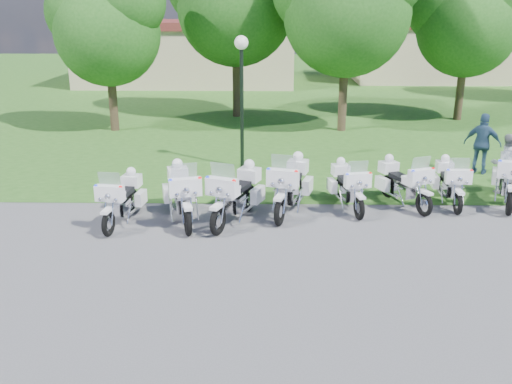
{
  "coord_description": "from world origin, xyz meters",
  "views": [
    {
      "loc": [
        -0.64,
        -11.68,
        5.23
      ],
      "look_at": [
        -0.89,
        1.2,
        0.95
      ],
      "focal_mm": 40.0,
      "sensor_mm": 36.0,
      "label": 1
    }
  ],
  "objects_px": {
    "motorcycle_7": "(510,177)",
    "bystander_c": "(482,144)",
    "motorcycle_2": "(237,193)",
    "bystander_b": "(505,164)",
    "motorcycle_1": "(182,193)",
    "motorcycle_4": "(348,185)",
    "lamp_post": "(242,70)",
    "motorcycle_6": "(450,182)",
    "motorcycle_5": "(403,182)",
    "motorcycle_0": "(122,198)",
    "motorcycle_3": "(291,185)"
  },
  "relations": [
    {
      "from": "lamp_post",
      "to": "motorcycle_7",
      "type": "bearing_deg",
      "value": -24.4
    },
    {
      "from": "motorcycle_7",
      "to": "bystander_b",
      "type": "xyz_separation_m",
      "value": [
        0.17,
        0.83,
        0.14
      ]
    },
    {
      "from": "bystander_c",
      "to": "motorcycle_7",
      "type": "bearing_deg",
      "value": 115.49
    },
    {
      "from": "motorcycle_2",
      "to": "bystander_b",
      "type": "distance_m",
      "value": 7.92
    },
    {
      "from": "motorcycle_1",
      "to": "motorcycle_5",
      "type": "relative_size",
      "value": 1.16
    },
    {
      "from": "motorcycle_1",
      "to": "motorcycle_3",
      "type": "relative_size",
      "value": 0.98
    },
    {
      "from": "motorcycle_1",
      "to": "bystander_c",
      "type": "distance_m",
      "value": 9.96
    },
    {
      "from": "motorcycle_1",
      "to": "motorcycle_2",
      "type": "relative_size",
      "value": 1.03
    },
    {
      "from": "motorcycle_7",
      "to": "motorcycle_1",
      "type": "bearing_deg",
      "value": 29.4
    },
    {
      "from": "motorcycle_7",
      "to": "motorcycle_3",
      "type": "bearing_deg",
      "value": 27.28
    },
    {
      "from": "motorcycle_7",
      "to": "bystander_c",
      "type": "relative_size",
      "value": 1.28
    },
    {
      "from": "bystander_c",
      "to": "motorcycle_4",
      "type": "bearing_deg",
      "value": 65.05
    },
    {
      "from": "motorcycle_7",
      "to": "lamp_post",
      "type": "xyz_separation_m",
      "value": [
        -7.46,
        3.38,
        2.49
      ]
    },
    {
      "from": "motorcycle_7",
      "to": "bystander_b",
      "type": "bearing_deg",
      "value": -82.3
    },
    {
      "from": "motorcycle_2",
      "to": "motorcycle_4",
      "type": "bearing_deg",
      "value": -139.07
    },
    {
      "from": "motorcycle_2",
      "to": "bystander_c",
      "type": "relative_size",
      "value": 1.23
    },
    {
      "from": "motorcycle_0",
      "to": "motorcycle_5",
      "type": "xyz_separation_m",
      "value": [
        7.27,
        1.43,
        0.01
      ]
    },
    {
      "from": "motorcycle_4",
      "to": "lamp_post",
      "type": "height_order",
      "value": "lamp_post"
    },
    {
      "from": "motorcycle_6",
      "to": "lamp_post",
      "type": "relative_size",
      "value": 0.51
    },
    {
      "from": "motorcycle_2",
      "to": "bystander_b",
      "type": "relative_size",
      "value": 1.39
    },
    {
      "from": "motorcycle_0",
      "to": "motorcycle_7",
      "type": "relative_size",
      "value": 0.89
    },
    {
      "from": "motorcycle_5",
      "to": "motorcycle_2",
      "type": "bearing_deg",
      "value": -7.0
    },
    {
      "from": "motorcycle_4",
      "to": "motorcycle_6",
      "type": "xyz_separation_m",
      "value": [
        2.82,
        0.42,
        -0.01
      ]
    },
    {
      "from": "motorcycle_1",
      "to": "lamp_post",
      "type": "bearing_deg",
      "value": -119.87
    },
    {
      "from": "motorcycle_4",
      "to": "motorcycle_7",
      "type": "xyz_separation_m",
      "value": [
        4.47,
        0.51,
        0.11
      ]
    },
    {
      "from": "motorcycle_5",
      "to": "bystander_b",
      "type": "height_order",
      "value": "bystander_b"
    },
    {
      "from": "motorcycle_3",
      "to": "bystander_c",
      "type": "xyz_separation_m",
      "value": [
        6.23,
        3.6,
        0.25
      ]
    },
    {
      "from": "motorcycle_3",
      "to": "bystander_b",
      "type": "bearing_deg",
      "value": -149.09
    },
    {
      "from": "motorcycle_2",
      "to": "motorcycle_3",
      "type": "height_order",
      "value": "motorcycle_3"
    },
    {
      "from": "motorcycle_2",
      "to": "motorcycle_6",
      "type": "height_order",
      "value": "motorcycle_2"
    },
    {
      "from": "motorcycle_0",
      "to": "motorcycle_2",
      "type": "xyz_separation_m",
      "value": [
        2.84,
        0.17,
        0.08
      ]
    },
    {
      "from": "motorcycle_0",
      "to": "motorcycle_6",
      "type": "relative_size",
      "value": 1.02
    },
    {
      "from": "motorcycle_2",
      "to": "lamp_post",
      "type": "relative_size",
      "value": 0.56
    },
    {
      "from": "motorcycle_2",
      "to": "motorcycle_5",
      "type": "bearing_deg",
      "value": -142.23
    },
    {
      "from": "motorcycle_0",
      "to": "motorcycle_3",
      "type": "height_order",
      "value": "motorcycle_3"
    },
    {
      "from": "motorcycle_3",
      "to": "bystander_b",
      "type": "height_order",
      "value": "bystander_b"
    },
    {
      "from": "motorcycle_6",
      "to": "bystander_b",
      "type": "relative_size",
      "value": 1.26
    },
    {
      "from": "bystander_b",
      "to": "motorcycle_5",
      "type": "bearing_deg",
      "value": 12.49
    },
    {
      "from": "motorcycle_5",
      "to": "motorcycle_6",
      "type": "bearing_deg",
      "value": 164.24
    },
    {
      "from": "motorcycle_0",
      "to": "motorcycle_2",
      "type": "bearing_deg",
      "value": -168.78
    },
    {
      "from": "motorcycle_5",
      "to": "motorcycle_6",
      "type": "xyz_separation_m",
      "value": [
        1.31,
        0.16,
        -0.02
      ]
    },
    {
      "from": "motorcycle_1",
      "to": "motorcycle_4",
      "type": "relative_size",
      "value": 1.13
    },
    {
      "from": "motorcycle_1",
      "to": "motorcycle_2",
      "type": "distance_m",
      "value": 1.38
    },
    {
      "from": "motorcycle_4",
      "to": "motorcycle_0",
      "type": "bearing_deg",
      "value": 0.71
    },
    {
      "from": "motorcycle_0",
      "to": "lamp_post",
      "type": "xyz_separation_m",
      "value": [
        2.77,
        5.07,
        2.59
      ]
    },
    {
      "from": "motorcycle_5",
      "to": "motorcycle_3",
      "type": "bearing_deg",
      "value": -12.59
    },
    {
      "from": "motorcycle_0",
      "to": "lamp_post",
      "type": "bearing_deg",
      "value": -110.83
    },
    {
      "from": "motorcycle_4",
      "to": "motorcycle_6",
      "type": "distance_m",
      "value": 2.85
    },
    {
      "from": "motorcycle_5",
      "to": "motorcycle_7",
      "type": "height_order",
      "value": "motorcycle_7"
    },
    {
      "from": "motorcycle_7",
      "to": "bystander_c",
      "type": "distance_m",
      "value": 2.81
    }
  ]
}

